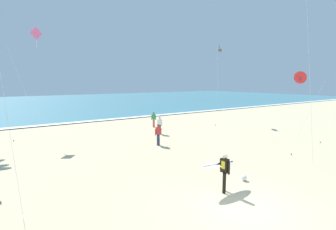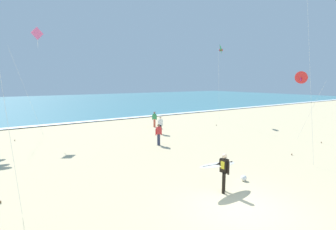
{
  "view_description": "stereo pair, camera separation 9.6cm",
  "coord_description": "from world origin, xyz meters",
  "px_view_note": "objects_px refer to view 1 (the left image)",
  "views": [
    {
      "loc": [
        -7.64,
        -6.03,
        4.75
      ],
      "look_at": [
        0.65,
        5.88,
        2.85
      ],
      "focal_mm": 28.05,
      "sensor_mm": 36.0,
      "label": 1
    },
    {
      "loc": [
        -7.56,
        -6.08,
        4.75
      ],
      "look_at": [
        0.65,
        5.88,
        2.85
      ],
      "focal_mm": 28.05,
      "sensor_mm": 36.0,
      "label": 2
    }
  ],
  "objects_px": {
    "bystander_red_top": "(158,134)",
    "bystander_green_top": "(154,119)",
    "surfer_lead": "(222,167)",
    "kite_delta_emerald_near": "(220,49)",
    "beach_ball": "(244,178)",
    "kite_diamond_rose_high": "(35,38)",
    "bystander_white_top": "(160,125)",
    "kite_delta_scarlet_mid": "(301,78)"
  },
  "relations": [
    {
      "from": "bystander_red_top",
      "to": "bystander_green_top",
      "type": "distance_m",
      "value": 7.66
    },
    {
      "from": "surfer_lead",
      "to": "bystander_red_top",
      "type": "height_order",
      "value": "surfer_lead"
    },
    {
      "from": "kite_delta_emerald_near",
      "to": "beach_ball",
      "type": "bearing_deg",
      "value": -131.98
    },
    {
      "from": "kite_diamond_rose_high",
      "to": "bystander_green_top",
      "type": "bearing_deg",
      "value": -8.84
    },
    {
      "from": "kite_delta_emerald_near",
      "to": "bystander_green_top",
      "type": "bearing_deg",
      "value": 175.44
    },
    {
      "from": "kite_delta_emerald_near",
      "to": "bystander_red_top",
      "type": "relative_size",
      "value": 5.62
    },
    {
      "from": "bystander_red_top",
      "to": "bystander_white_top",
      "type": "relative_size",
      "value": 1.0
    },
    {
      "from": "kite_delta_emerald_near",
      "to": "bystander_white_top",
      "type": "distance_m",
      "value": 12.81
    },
    {
      "from": "kite_diamond_rose_high",
      "to": "bystander_white_top",
      "type": "xyz_separation_m",
      "value": [
        8.91,
        -4.9,
        -7.39
      ]
    },
    {
      "from": "kite_delta_emerald_near",
      "to": "kite_diamond_rose_high",
      "type": "height_order",
      "value": "kite_diamond_rose_high"
    },
    {
      "from": "bystander_green_top",
      "to": "bystander_white_top",
      "type": "distance_m",
      "value": 3.58
    },
    {
      "from": "kite_delta_scarlet_mid",
      "to": "kite_diamond_rose_high",
      "type": "relative_size",
      "value": 0.6
    },
    {
      "from": "surfer_lead",
      "to": "kite_diamond_rose_high",
      "type": "height_order",
      "value": "kite_diamond_rose_high"
    },
    {
      "from": "bystander_red_top",
      "to": "bystander_green_top",
      "type": "height_order",
      "value": "same"
    },
    {
      "from": "kite_delta_scarlet_mid",
      "to": "beach_ball",
      "type": "relative_size",
      "value": 19.66
    },
    {
      "from": "kite_delta_scarlet_mid",
      "to": "beach_ball",
      "type": "distance_m",
      "value": 12.19
    },
    {
      "from": "kite_diamond_rose_high",
      "to": "bystander_white_top",
      "type": "relative_size",
      "value": 5.74
    },
    {
      "from": "bystander_red_top",
      "to": "kite_diamond_rose_high",
      "type": "bearing_deg",
      "value": 128.4
    },
    {
      "from": "kite_delta_scarlet_mid",
      "to": "bystander_green_top",
      "type": "xyz_separation_m",
      "value": [
        -6.53,
        11.51,
        -4.17
      ]
    },
    {
      "from": "kite_delta_emerald_near",
      "to": "kite_delta_scarlet_mid",
      "type": "bearing_deg",
      "value": -100.98
    },
    {
      "from": "kite_diamond_rose_high",
      "to": "bystander_white_top",
      "type": "height_order",
      "value": "kite_diamond_rose_high"
    },
    {
      "from": "bystander_red_top",
      "to": "beach_ball",
      "type": "height_order",
      "value": "bystander_red_top"
    },
    {
      "from": "kite_delta_emerald_near",
      "to": "bystander_green_top",
      "type": "xyz_separation_m",
      "value": [
        -8.63,
        0.69,
        -7.53
      ]
    },
    {
      "from": "surfer_lead",
      "to": "beach_ball",
      "type": "bearing_deg",
      "value": 6.06
    },
    {
      "from": "kite_delta_emerald_near",
      "to": "kite_diamond_rose_high",
      "type": "distance_m",
      "value": 19.08
    },
    {
      "from": "bystander_white_top",
      "to": "beach_ball",
      "type": "xyz_separation_m",
      "value": [
        -2.73,
        -11.58,
        -0.67
      ]
    },
    {
      "from": "surfer_lead",
      "to": "bystander_red_top",
      "type": "relative_size",
      "value": 1.31
    },
    {
      "from": "kite_delta_scarlet_mid",
      "to": "bystander_red_top",
      "type": "bearing_deg",
      "value": 154.84
    },
    {
      "from": "surfer_lead",
      "to": "kite_delta_emerald_near",
      "type": "distance_m",
      "value": 21.68
    },
    {
      "from": "kite_delta_scarlet_mid",
      "to": "bystander_green_top",
      "type": "relative_size",
      "value": 3.46
    },
    {
      "from": "kite_delta_emerald_near",
      "to": "bystander_white_top",
      "type": "height_order",
      "value": "kite_delta_emerald_near"
    },
    {
      "from": "kite_delta_scarlet_mid",
      "to": "kite_diamond_rose_high",
      "type": "bearing_deg",
      "value": 142.09
    },
    {
      "from": "surfer_lead",
      "to": "bystander_white_top",
      "type": "distance_m",
      "value": 12.59
    },
    {
      "from": "kite_delta_emerald_near",
      "to": "kite_delta_scarlet_mid",
      "type": "xyz_separation_m",
      "value": [
        -2.1,
        -10.82,
        -3.36
      ]
    },
    {
      "from": "kite_delta_emerald_near",
      "to": "bystander_green_top",
      "type": "height_order",
      "value": "kite_delta_emerald_near"
    },
    {
      "from": "bystander_red_top",
      "to": "bystander_white_top",
      "type": "height_order",
      "value": "same"
    },
    {
      "from": "kite_diamond_rose_high",
      "to": "bystander_red_top",
      "type": "bearing_deg",
      "value": -51.6
    },
    {
      "from": "kite_delta_emerald_near",
      "to": "surfer_lead",
      "type": "bearing_deg",
      "value": -135.27
    },
    {
      "from": "kite_delta_emerald_near",
      "to": "beach_ball",
      "type": "relative_size",
      "value": 31.89
    },
    {
      "from": "surfer_lead",
      "to": "bystander_white_top",
      "type": "relative_size",
      "value": 1.31
    },
    {
      "from": "kite_delta_scarlet_mid",
      "to": "beach_ball",
      "type": "xyz_separation_m",
      "value": [
        -10.66,
        -3.36,
        -4.84
      ]
    },
    {
      "from": "kite_diamond_rose_high",
      "to": "bystander_green_top",
      "type": "relative_size",
      "value": 5.74
    }
  ]
}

